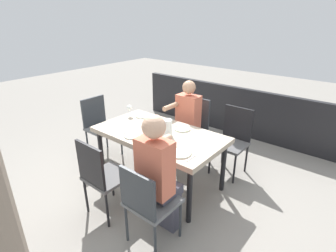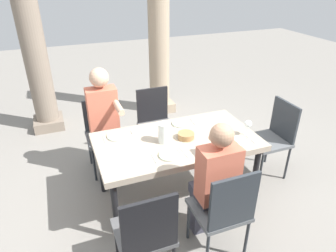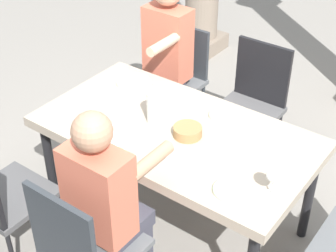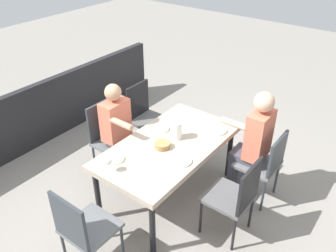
% 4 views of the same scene
% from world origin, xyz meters
% --- Properties ---
extents(ground_plane, '(16.00, 16.00, 0.00)m').
position_xyz_m(ground_plane, '(0.00, 0.00, 0.00)').
color(ground_plane, gray).
extents(dining_table, '(1.67, 0.91, 0.74)m').
position_xyz_m(dining_table, '(0.00, 0.00, 0.68)').
color(dining_table, tan).
rests_on(dining_table, ground).
extents(chair_west_north, '(0.44, 0.44, 0.89)m').
position_xyz_m(chair_west_north, '(-0.62, 0.87, 0.52)').
color(chair_west_north, '#5B5E61').
rests_on(chair_west_north, ground).
extents(chair_west_south, '(0.44, 0.44, 0.95)m').
position_xyz_m(chair_west_south, '(-0.62, -0.88, 0.54)').
color(chair_west_south, '#4F4F50').
rests_on(chair_west_south, ground).
extents(chair_mid_north, '(0.44, 0.44, 0.94)m').
position_xyz_m(chair_mid_north, '(0.06, 0.88, 0.54)').
color(chair_mid_north, '#4F4F50').
rests_on(chair_mid_north, ground).
extents(chair_mid_south, '(0.44, 0.44, 0.95)m').
position_xyz_m(chair_mid_south, '(0.06, -0.88, 0.54)').
color(chair_mid_south, '#5B5E61').
rests_on(chair_mid_south, ground).
extents(chair_head_east, '(0.44, 0.44, 0.94)m').
position_xyz_m(chair_head_east, '(1.26, 0.00, 0.54)').
color(chair_head_east, '#5B5E61').
rests_on(chair_head_east, ground).
extents(diner_woman_green, '(0.35, 0.49, 1.27)m').
position_xyz_m(diner_woman_green, '(0.07, -0.67, 0.68)').
color(diner_woman_green, '#3F3F4C').
rests_on(diner_woman_green, ground).
extents(diner_man_white, '(0.35, 0.50, 1.35)m').
position_xyz_m(diner_man_white, '(-0.61, 0.70, 0.73)').
color(diner_man_white, '#3F3F4C').
rests_on(diner_man_white, ground).
extents(patio_railing, '(4.07, 0.10, 0.90)m').
position_xyz_m(patio_railing, '(0.00, -2.15, 0.45)').
color(patio_railing, black).
rests_on(patio_railing, ground).
extents(plate_0, '(0.25, 0.25, 0.02)m').
position_xyz_m(plate_0, '(-0.54, 0.27, 0.75)').
color(plate_0, white).
rests_on(plate_0, dining_table).
extents(fork_0, '(0.02, 0.17, 0.01)m').
position_xyz_m(fork_0, '(-0.69, 0.27, 0.75)').
color(fork_0, silver).
rests_on(fork_0, dining_table).
extents(spoon_0, '(0.03, 0.17, 0.01)m').
position_xyz_m(spoon_0, '(-0.39, 0.27, 0.75)').
color(spoon_0, silver).
rests_on(spoon_0, dining_table).
extents(plate_1, '(0.21, 0.21, 0.02)m').
position_xyz_m(plate_1, '(-0.18, -0.26, 0.75)').
color(plate_1, white).
rests_on(plate_1, dining_table).
extents(fork_1, '(0.02, 0.17, 0.01)m').
position_xyz_m(fork_1, '(-0.33, -0.26, 0.75)').
color(fork_1, silver).
rests_on(fork_1, dining_table).
extents(spoon_1, '(0.03, 0.17, 0.01)m').
position_xyz_m(spoon_1, '(-0.03, -0.26, 0.75)').
color(spoon_1, silver).
rests_on(spoon_1, dining_table).
extents(plate_2, '(0.21, 0.21, 0.02)m').
position_xyz_m(plate_2, '(0.17, 0.29, 0.75)').
color(plate_2, white).
rests_on(plate_2, dining_table).
extents(fork_2, '(0.04, 0.17, 0.01)m').
position_xyz_m(fork_2, '(0.02, 0.29, 0.75)').
color(fork_2, silver).
rests_on(fork_2, dining_table).
extents(spoon_2, '(0.03, 0.17, 0.01)m').
position_xyz_m(spoon_2, '(0.32, 0.29, 0.75)').
color(spoon_2, silver).
rests_on(spoon_2, dining_table).
extents(plate_3, '(0.21, 0.21, 0.02)m').
position_xyz_m(plate_3, '(0.56, -0.28, 0.75)').
color(plate_3, white).
rests_on(plate_3, dining_table).
extents(wine_glass_3, '(0.08, 0.08, 0.17)m').
position_xyz_m(wine_glass_3, '(0.72, -0.18, 0.87)').
color(wine_glass_3, white).
rests_on(wine_glass_3, dining_table).
extents(fork_3, '(0.02, 0.17, 0.01)m').
position_xyz_m(fork_3, '(0.41, -0.28, 0.75)').
color(fork_3, silver).
rests_on(fork_3, dining_table).
extents(spoon_3, '(0.03, 0.17, 0.01)m').
position_xyz_m(spoon_3, '(0.71, -0.28, 0.75)').
color(spoon_3, silver).
rests_on(spoon_3, dining_table).
extents(water_pitcher, '(0.12, 0.12, 0.21)m').
position_xyz_m(water_pitcher, '(-0.14, -0.00, 0.84)').
color(water_pitcher, white).
rests_on(water_pitcher, dining_table).
extents(bread_basket, '(0.17, 0.17, 0.06)m').
position_xyz_m(bread_basket, '(0.10, -0.01, 0.77)').
color(bread_basket, '#9E7547').
rests_on(bread_basket, dining_table).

